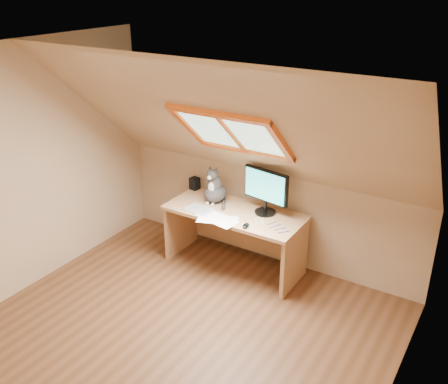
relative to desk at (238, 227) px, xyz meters
The scene contains 10 objects.
ground 1.52m from the desk, 83.52° to the right, with size 3.50×3.50×0.00m, color brown.
room_shell 1.83m from the desk, 83.91° to the right, with size 3.52×3.52×2.41m.
desk is the anchor object (origin of this frame).
monitor 0.57m from the desk, 10.95° to the left, with size 0.51×0.22×0.47m.
cat 0.47m from the desk, behind, with size 0.23×0.28×0.43m.
desk_speaker 0.76m from the desk, 164.65° to the left, with size 0.10×0.10×0.14m, color black.
graphics_tablet 0.46m from the desk, 143.12° to the right, with size 0.28×0.20×0.01m, color #B2B2B7.
mouse 0.47m from the desk, 48.94° to the right, with size 0.06×0.10×0.03m, color black.
papers 0.40m from the desk, 104.14° to the right, with size 0.35×0.30×0.01m.
cables 0.53m from the desk, 22.24° to the right, with size 0.51×0.26×0.01m.
Camera 1 is at (2.19, -2.61, 2.94)m, focal length 40.00 mm.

